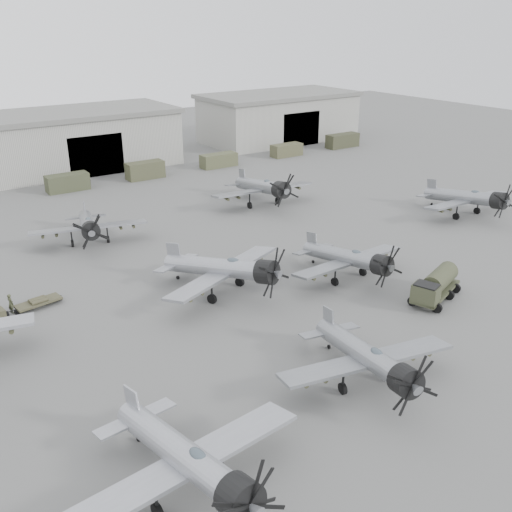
{
  "coord_description": "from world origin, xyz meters",
  "views": [
    {
      "loc": [
        -27.18,
        -25.61,
        21.52
      ],
      "look_at": [
        -1.49,
        11.9,
        2.5
      ],
      "focal_mm": 40.0,
      "sensor_mm": 36.0,
      "label": 1
    }
  ],
  "objects_px": {
    "fuel_tanker": "(436,284)",
    "aircraft_near_1": "(370,359)",
    "aircraft_far_1": "(264,187)",
    "tug_trailer": "(11,311)",
    "aircraft_far_0": "(89,225)",
    "aircraft_near_0": "(191,462)",
    "ground_crew": "(11,303)",
    "aircraft_mid_2": "(351,259)",
    "aircraft_mid_3": "(470,198)",
    "aircraft_mid_1": "(227,269)"
  },
  "relations": [
    {
      "from": "aircraft_far_1",
      "to": "ground_crew",
      "type": "height_order",
      "value": "aircraft_far_1"
    },
    {
      "from": "aircraft_mid_2",
      "to": "aircraft_mid_3",
      "type": "height_order",
      "value": "aircraft_mid_3"
    },
    {
      "from": "aircraft_near_1",
      "to": "aircraft_mid_3",
      "type": "relative_size",
      "value": 0.95
    },
    {
      "from": "aircraft_far_1",
      "to": "fuel_tanker",
      "type": "distance_m",
      "value": 28.76
    },
    {
      "from": "aircraft_near_0",
      "to": "fuel_tanker",
      "type": "bearing_deg",
      "value": 9.94
    },
    {
      "from": "aircraft_mid_3",
      "to": "fuel_tanker",
      "type": "relative_size",
      "value": 1.92
    },
    {
      "from": "aircraft_far_0",
      "to": "tug_trailer",
      "type": "relative_size",
      "value": 1.88
    },
    {
      "from": "fuel_tanker",
      "to": "ground_crew",
      "type": "xyz_separation_m",
      "value": [
        -29.45,
        17.29,
        -0.55
      ]
    },
    {
      "from": "aircraft_far_0",
      "to": "aircraft_far_1",
      "type": "height_order",
      "value": "aircraft_far_1"
    },
    {
      "from": "aircraft_mid_1",
      "to": "aircraft_far_1",
      "type": "distance_m",
      "value": 24.65
    },
    {
      "from": "aircraft_mid_3",
      "to": "aircraft_near_1",
      "type": "bearing_deg",
      "value": -151.09
    },
    {
      "from": "aircraft_near_1",
      "to": "aircraft_far_1",
      "type": "bearing_deg",
      "value": 76.54
    },
    {
      "from": "fuel_tanker",
      "to": "aircraft_mid_2",
      "type": "bearing_deg",
      "value": 97.4
    },
    {
      "from": "ground_crew",
      "to": "fuel_tanker",
      "type": "bearing_deg",
      "value": -141.38
    },
    {
      "from": "aircraft_mid_2",
      "to": "aircraft_mid_1",
      "type": "bearing_deg",
      "value": 157.97
    },
    {
      "from": "fuel_tanker",
      "to": "aircraft_far_1",
      "type": "bearing_deg",
      "value": 65.05
    },
    {
      "from": "aircraft_near_0",
      "to": "tug_trailer",
      "type": "relative_size",
      "value": 2.0
    },
    {
      "from": "fuel_tanker",
      "to": "ground_crew",
      "type": "bearing_deg",
      "value": 130.47
    },
    {
      "from": "aircraft_near_1",
      "to": "fuel_tanker",
      "type": "distance_m",
      "value": 14.52
    },
    {
      "from": "aircraft_near_0",
      "to": "fuel_tanker",
      "type": "distance_m",
      "value": 27.76
    },
    {
      "from": "aircraft_near_0",
      "to": "aircraft_mid_2",
      "type": "bearing_deg",
      "value": 25.3
    },
    {
      "from": "aircraft_mid_1",
      "to": "tug_trailer",
      "type": "distance_m",
      "value": 17.26
    },
    {
      "from": "aircraft_far_1",
      "to": "ground_crew",
      "type": "xyz_separation_m",
      "value": [
        -32.38,
        -11.3,
        -1.59
      ]
    },
    {
      "from": "aircraft_near_0",
      "to": "ground_crew",
      "type": "distance_m",
      "value": 24.94
    },
    {
      "from": "fuel_tanker",
      "to": "aircraft_near_1",
      "type": "bearing_deg",
      "value": -175.73
    },
    {
      "from": "aircraft_mid_2",
      "to": "aircraft_far_1",
      "type": "height_order",
      "value": "aircraft_far_1"
    },
    {
      "from": "aircraft_near_1",
      "to": "aircraft_mid_3",
      "type": "distance_m",
      "value": 37.84
    },
    {
      "from": "aircraft_far_1",
      "to": "ground_crew",
      "type": "relative_size",
      "value": 8.15
    },
    {
      "from": "aircraft_near_1",
      "to": "aircraft_mid_1",
      "type": "bearing_deg",
      "value": 103.18
    },
    {
      "from": "aircraft_far_0",
      "to": "fuel_tanker",
      "type": "height_order",
      "value": "aircraft_far_0"
    },
    {
      "from": "aircraft_mid_3",
      "to": "ground_crew",
      "type": "bearing_deg",
      "value": 174.95
    },
    {
      "from": "aircraft_mid_3",
      "to": "ground_crew",
      "type": "xyz_separation_m",
      "value": [
        -49.66,
        5.48,
        -1.47
      ]
    },
    {
      "from": "fuel_tanker",
      "to": "tug_trailer",
      "type": "height_order",
      "value": "fuel_tanker"
    },
    {
      "from": "aircraft_far_0",
      "to": "aircraft_mid_2",
      "type": "bearing_deg",
      "value": -38.56
    },
    {
      "from": "aircraft_far_0",
      "to": "aircraft_far_1",
      "type": "distance_m",
      "value": 22.22
    },
    {
      "from": "aircraft_mid_3",
      "to": "aircraft_near_0",
      "type": "bearing_deg",
      "value": -156.44
    },
    {
      "from": "aircraft_far_1",
      "to": "tug_trailer",
      "type": "distance_m",
      "value": 34.68
    },
    {
      "from": "aircraft_far_0",
      "to": "ground_crew",
      "type": "height_order",
      "value": "aircraft_far_0"
    },
    {
      "from": "aircraft_near_0",
      "to": "aircraft_far_0",
      "type": "distance_m",
      "value": 36.27
    },
    {
      "from": "aircraft_near_0",
      "to": "aircraft_near_1",
      "type": "bearing_deg",
      "value": 1.56
    },
    {
      "from": "aircraft_far_0",
      "to": "aircraft_near_1",
      "type": "bearing_deg",
      "value": -65.24
    },
    {
      "from": "aircraft_mid_2",
      "to": "aircraft_mid_3",
      "type": "distance_m",
      "value": 24.07
    },
    {
      "from": "tug_trailer",
      "to": "aircraft_near_0",
      "type": "bearing_deg",
      "value": -91.67
    },
    {
      "from": "aircraft_mid_3",
      "to": "aircraft_far_0",
      "type": "bearing_deg",
      "value": 158.9
    },
    {
      "from": "aircraft_mid_1",
      "to": "tug_trailer",
      "type": "height_order",
      "value": "aircraft_mid_1"
    },
    {
      "from": "tug_trailer",
      "to": "aircraft_far_0",
      "type": "bearing_deg",
      "value": 39.06
    },
    {
      "from": "aircraft_far_1",
      "to": "aircraft_far_0",
      "type": "bearing_deg",
      "value": -173.0
    },
    {
      "from": "tug_trailer",
      "to": "aircraft_mid_1",
      "type": "bearing_deg",
      "value": -30.3
    },
    {
      "from": "aircraft_near_1",
      "to": "fuel_tanker",
      "type": "height_order",
      "value": "aircraft_near_1"
    },
    {
      "from": "aircraft_near_0",
      "to": "aircraft_mid_2",
      "type": "height_order",
      "value": "aircraft_near_0"
    }
  ]
}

